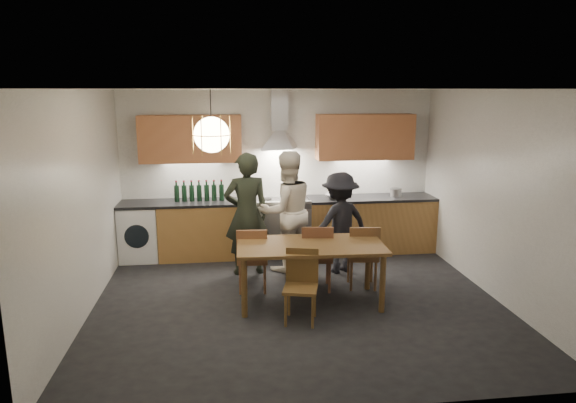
{
  "coord_description": "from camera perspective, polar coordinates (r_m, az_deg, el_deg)",
  "views": [
    {
      "loc": [
        -0.86,
        -5.94,
        2.59
      ],
      "look_at": [
        -0.07,
        0.4,
        1.2
      ],
      "focal_mm": 32.0,
      "sensor_mm": 36.0,
      "label": 1
    }
  ],
  "objects": [
    {
      "name": "ground",
      "position": [
        6.54,
        1.08,
        -11.06
      ],
      "size": [
        5.0,
        5.0,
        0.0
      ],
      "primitive_type": "plane",
      "color": "black",
      "rests_on": "ground"
    },
    {
      "name": "stock_pot",
      "position": [
        8.48,
        11.87,
        0.95
      ],
      "size": [
        0.24,
        0.24,
        0.13
      ],
      "primitive_type": "cylinder",
      "rotation": [
        0.0,
        0.0,
        0.39
      ],
      "color": "#B0B0B4",
      "rests_on": "counter_run"
    },
    {
      "name": "person_right",
      "position": [
        7.4,
        5.76,
        -2.36
      ],
      "size": [
        1.07,
        0.84,
        1.46
      ],
      "primitive_type": "imported",
      "rotation": [
        0.0,
        0.0,
        3.51
      ],
      "color": "black",
      "rests_on": "ground"
    },
    {
      "name": "chair_back_right",
      "position": [
        6.84,
        8.35,
        -5.67
      ],
      "size": [
        0.44,
        0.44,
        0.87
      ],
      "rotation": [
        0.0,
        0.0,
        3.02
      ],
      "color": "brown",
      "rests_on": "ground"
    },
    {
      "name": "dining_table",
      "position": [
        6.31,
        2.51,
        -5.5
      ],
      "size": [
        1.82,
        0.97,
        0.75
      ],
      "rotation": [
        0.0,
        0.0,
        -0.04
      ],
      "color": "brown",
      "rests_on": "ground"
    },
    {
      "name": "mixing_bowl",
      "position": [
        8.2,
        5.31,
        0.61
      ],
      "size": [
        0.43,
        0.43,
        0.08
      ],
      "primitive_type": "imported",
      "rotation": [
        0.0,
        0.0,
        -0.38
      ],
      "color": "silver",
      "rests_on": "counter_run"
    },
    {
      "name": "person_mid",
      "position": [
        7.41,
        -0.16,
        -1.1
      ],
      "size": [
        1.01,
        0.89,
        1.75
      ],
      "primitive_type": "imported",
      "rotation": [
        0.0,
        0.0,
        3.44
      ],
      "color": "silver",
      "rests_on": "ground"
    },
    {
      "name": "room_shell",
      "position": [
        6.07,
        1.15,
        3.9
      ],
      "size": [
        5.02,
        4.52,
        2.61
      ],
      "color": "white",
      "rests_on": "ground"
    },
    {
      "name": "range_stove",
      "position": [
        8.22,
        -0.82,
        -2.88
      ],
      "size": [
        0.9,
        0.6,
        0.92
      ],
      "color": "silver",
      "rests_on": "ground"
    },
    {
      "name": "chair_front",
      "position": [
        5.91,
        1.49,
        -8.71
      ],
      "size": [
        0.45,
        0.45,
        0.83
      ],
      "rotation": [
        0.0,
        0.0,
        -0.25
      ],
      "color": "brown",
      "rests_on": "ground"
    },
    {
      "name": "chair_back_left",
      "position": [
        6.68,
        -3.99,
        -6.03
      ],
      "size": [
        0.42,
        0.42,
        0.87
      ],
      "rotation": [
        0.0,
        0.0,
        3.07
      ],
      "color": "brown",
      "rests_on": "ground"
    },
    {
      "name": "wall_fixtures",
      "position": [
        8.09,
        -0.94,
        7.18
      ],
      "size": [
        4.3,
        0.54,
        1.1
      ],
      "color": "#CB7E4E",
      "rests_on": "ground"
    },
    {
      "name": "chair_back_mid",
      "position": [
        6.71,
        3.22,
        -5.81
      ],
      "size": [
        0.45,
        0.45,
        0.89
      ],
      "rotation": [
        0.0,
        0.0,
        3.03
      ],
      "color": "brown",
      "rests_on": "ground"
    },
    {
      "name": "counter_run",
      "position": [
        8.23,
        -0.66,
        -2.81
      ],
      "size": [
        5.0,
        0.62,
        0.9
      ],
      "color": "#BE8949",
      "rests_on": "ground"
    },
    {
      "name": "pendant_lamp",
      "position": [
        5.87,
        -8.49,
        7.35
      ],
      "size": [
        0.43,
        0.43,
        0.7
      ],
      "color": "black",
      "rests_on": "ground"
    },
    {
      "name": "person_left",
      "position": [
        7.28,
        -4.62,
        -1.39
      ],
      "size": [
        0.68,
        0.49,
        1.75
      ],
      "primitive_type": "imported",
      "rotation": [
        0.0,
        0.0,
        3.26
      ],
      "color": "black",
      "rests_on": "ground"
    },
    {
      "name": "wine_bottles",
      "position": [
        8.09,
        -9.84,
        1.19
      ],
      "size": [
        0.77,
        0.08,
        0.32
      ],
      "color": "black",
      "rests_on": "counter_run"
    }
  ]
}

